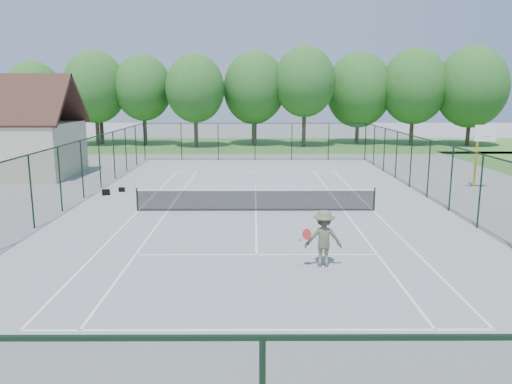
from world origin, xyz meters
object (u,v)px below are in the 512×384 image
basketball_goal (481,144)px  tennis_player (323,238)px  tennis_net (256,199)px  sports_bag_a (106,192)px

basketball_goal → tennis_player: bearing=-129.2°
tennis_player → tennis_net: bearing=105.7°
tennis_net → basketball_goal: basketball_goal is taller
basketball_goal → sports_bag_a: basketball_goal is taller
tennis_net → sports_bag_a: size_ratio=28.19×
sports_bag_a → tennis_player: size_ratio=0.22×
tennis_net → tennis_player: 7.80m
basketball_goal → tennis_player: size_ratio=2.02×
tennis_player → sports_bag_a: bearing=132.1°
basketball_goal → sports_bag_a: 21.11m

